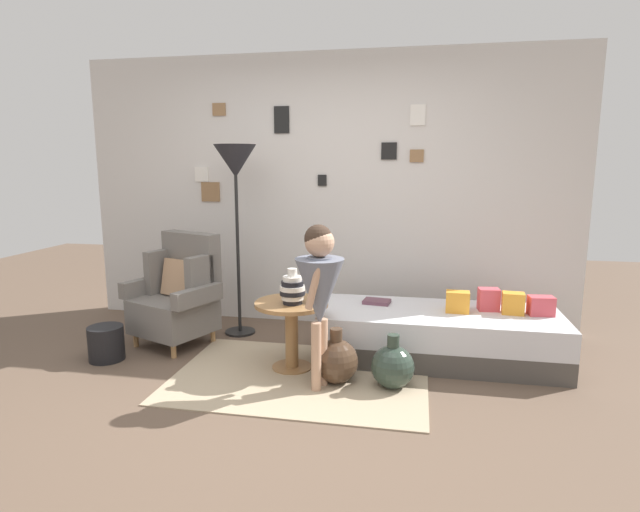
% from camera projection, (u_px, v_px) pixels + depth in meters
% --- Properties ---
extents(ground_plane, '(12.00, 12.00, 0.00)m').
position_uv_depth(ground_plane, '(270.00, 410.00, 3.30)').
color(ground_plane, brown).
extents(gallery_wall, '(4.80, 0.12, 2.60)m').
position_uv_depth(gallery_wall, '(324.00, 192.00, 4.95)').
color(gallery_wall, silver).
rests_on(gallery_wall, ground).
extents(rug, '(1.87, 1.31, 0.01)m').
position_uv_depth(rug, '(300.00, 376.00, 3.81)').
color(rug, tan).
rests_on(rug, ground).
extents(armchair, '(0.88, 0.78, 0.97)m').
position_uv_depth(armchair, '(179.00, 294.00, 4.48)').
color(armchair, tan).
rests_on(armchair, ground).
extents(daybed, '(1.90, 0.81, 0.40)m').
position_uv_depth(daybed, '(439.00, 335.00, 4.14)').
color(daybed, '#4C4742').
rests_on(daybed, ground).
extents(pillow_head, '(0.20, 0.14, 0.15)m').
position_uv_depth(pillow_head, '(541.00, 306.00, 3.99)').
color(pillow_head, '#D64C56').
rests_on(pillow_head, daybed).
extents(pillow_mid, '(0.17, 0.13, 0.17)m').
position_uv_depth(pillow_mid, '(513.00, 303.00, 4.02)').
color(pillow_mid, orange).
rests_on(pillow_mid, daybed).
extents(pillow_back, '(0.17, 0.14, 0.18)m').
position_uv_depth(pillow_back, '(489.00, 299.00, 4.12)').
color(pillow_back, '#D64C56').
rests_on(pillow_back, daybed).
extents(pillow_extra, '(0.19, 0.13, 0.17)m').
position_uv_depth(pillow_extra, '(458.00, 302.00, 4.07)').
color(pillow_extra, orange).
rests_on(pillow_extra, daybed).
extents(side_table, '(0.56, 0.56, 0.54)m').
position_uv_depth(side_table, '(292.00, 321.00, 3.90)').
color(side_table, '#9E7042').
rests_on(side_table, ground).
extents(vase_striped, '(0.19, 0.19, 0.27)m').
position_uv_depth(vase_striped, '(293.00, 289.00, 3.80)').
color(vase_striped, black).
rests_on(vase_striped, side_table).
extents(floor_lamp, '(0.38, 0.38, 1.74)m').
position_uv_depth(floor_lamp, '(236.00, 170.00, 4.54)').
color(floor_lamp, black).
rests_on(floor_lamp, ground).
extents(person_child, '(0.34, 0.34, 1.17)m').
position_uv_depth(person_child, '(320.00, 285.00, 3.49)').
color(person_child, tan).
rests_on(person_child, ground).
extents(book_on_daybed, '(0.24, 0.19, 0.03)m').
position_uv_depth(book_on_daybed, '(377.00, 302.00, 4.34)').
color(book_on_daybed, brown).
rests_on(book_on_daybed, daybed).
extents(demijohn_near, '(0.32, 0.32, 0.41)m').
position_uv_depth(demijohn_near, '(336.00, 361.00, 3.69)').
color(demijohn_near, '#473323').
rests_on(demijohn_near, ground).
extents(demijohn_far, '(0.31, 0.31, 0.39)m').
position_uv_depth(demijohn_far, '(393.00, 366.00, 3.61)').
color(demijohn_far, '#2D3D33').
rests_on(demijohn_far, ground).
extents(magazine_basket, '(0.28, 0.28, 0.28)m').
position_uv_depth(magazine_basket, '(106.00, 343.00, 4.12)').
color(magazine_basket, black).
rests_on(magazine_basket, ground).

